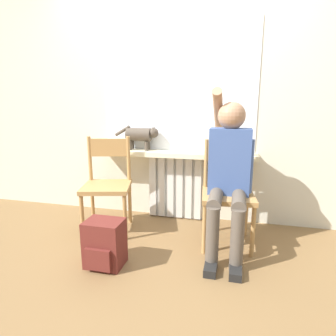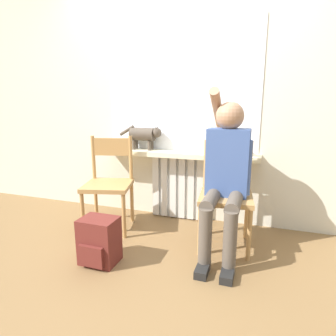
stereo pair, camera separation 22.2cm
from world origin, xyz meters
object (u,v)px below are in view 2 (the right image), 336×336
object	(u,v)px
chair_left	(109,182)
person	(226,170)
chair_right	(226,193)
backpack	(99,241)
cat	(144,135)

from	to	relation	value
chair_left	person	world-z (taller)	person
chair_right	backpack	size ratio (longest dim) A/B	2.51
person	backpack	distance (m)	1.15
person	cat	xyz separation A→B (m)	(-0.94, 0.54, 0.20)
chair_right	cat	distance (m)	1.11
chair_left	cat	size ratio (longest dim) A/B	1.87
person	backpack	bearing A→B (deg)	-150.19
chair_left	cat	xyz separation A→B (m)	(0.20, 0.43, 0.43)
person	backpack	world-z (taller)	person
chair_left	cat	distance (m)	0.64
chair_left	chair_right	world-z (taller)	same
cat	backpack	bearing A→B (deg)	-86.95
chair_left	backpack	size ratio (longest dim) A/B	2.51
person	backpack	xyz separation A→B (m)	(-0.89, -0.51, -0.52)
cat	chair_left	bearing A→B (deg)	-115.64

